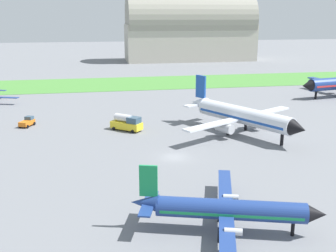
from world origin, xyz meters
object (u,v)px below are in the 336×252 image
Objects in this scene: airplane_foreground_turboprop at (226,209)px; fuel_truck_near_gate at (127,123)px; airplane_midfield_jet at (241,115)px; pushback_tug_midfield at (27,122)px.

airplane_foreground_turboprop is 3.60× the size of fuel_truck_near_gate.
pushback_tug_midfield is at bearing -136.66° from airplane_midfield_jet.
airplane_foreground_turboprop is 55.89m from pushback_tug_midfield.
airplane_foreground_turboprop reaches higher than fuel_truck_near_gate.
fuel_truck_near_gate is at bearing -135.49° from airplane_midfield_jet.
airplane_foreground_turboprop is 42.41m from fuel_truck_near_gate.
airplane_midfield_jet is 4.02× the size of fuel_truck_near_gate.
airplane_midfield_jet is 22.79m from fuel_truck_near_gate.
airplane_midfield_jet is at bearing 23.17° from fuel_truck_near_gate.
airplane_midfield_jet reaches higher than fuel_truck_near_gate.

